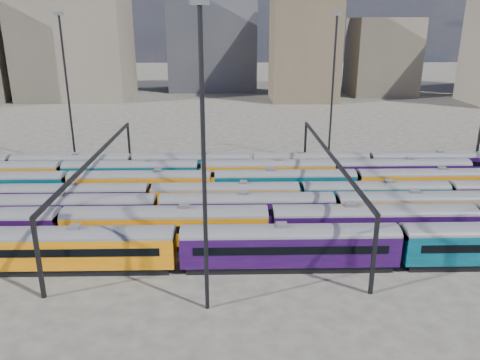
{
  "coord_description": "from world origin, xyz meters",
  "views": [
    {
      "loc": [
        -2.95,
        -57.47,
        23.75
      ],
      "look_at": [
        -1.53,
        4.42,
        3.0
      ],
      "focal_mm": 35.0,
      "sensor_mm": 36.0,
      "label": 1
    }
  ],
  "objects_px": {
    "rake_0": "(178,243)",
    "mast_2": "(204,155)",
    "rake_2": "(335,206)",
    "rake_1": "(373,221)"
  },
  "relations": [
    {
      "from": "rake_0",
      "to": "rake_1",
      "type": "distance_m",
      "value": 21.74
    },
    {
      "from": "rake_0",
      "to": "mast_2",
      "type": "relative_size",
      "value": 5.23
    },
    {
      "from": "rake_2",
      "to": "mast_2",
      "type": "xyz_separation_m",
      "value": [
        -14.81,
        -17.0,
        11.21
      ]
    },
    {
      "from": "rake_1",
      "to": "mast_2",
      "type": "relative_size",
      "value": 6.25
    },
    {
      "from": "rake_0",
      "to": "rake_2",
      "type": "xyz_separation_m",
      "value": [
        18.02,
        10.0,
        -0.13
      ]
    },
    {
      "from": "rake_1",
      "to": "mast_2",
      "type": "bearing_deg",
      "value": -146.22
    },
    {
      "from": "rake_0",
      "to": "rake_2",
      "type": "distance_m",
      "value": 20.61
    },
    {
      "from": "rake_2",
      "to": "rake_0",
      "type": "bearing_deg",
      "value": -150.97
    },
    {
      "from": "rake_2",
      "to": "mast_2",
      "type": "relative_size",
      "value": 4.99
    },
    {
      "from": "rake_0",
      "to": "mast_2",
      "type": "bearing_deg",
      "value": -65.34
    }
  ]
}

